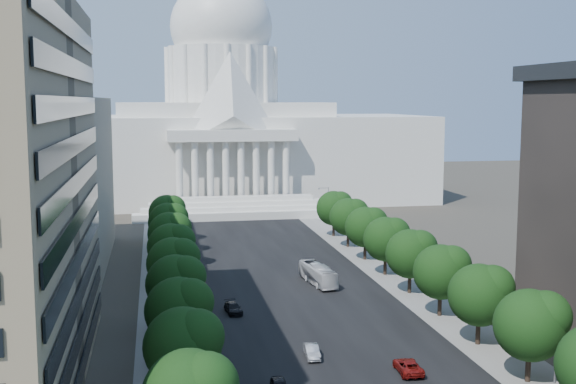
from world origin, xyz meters
TOP-DOWN VIEW (x-y plane):
  - road_asphalt at (0.00, 90.00)m, footprint 30.00×260.00m
  - sidewalk_left at (-19.00, 90.00)m, footprint 8.00×260.00m
  - sidewalk_right at (19.00, 90.00)m, footprint 8.00×260.00m
  - capitol at (0.00, 184.89)m, footprint 120.00×56.00m
  - tree_l_c at (-17.66, 35.81)m, footprint 7.79×7.60m
  - tree_l_d at (-17.66, 47.81)m, footprint 7.79×7.60m
  - tree_l_e at (-17.66, 59.81)m, footprint 7.79×7.60m
  - tree_l_f at (-17.66, 71.81)m, footprint 7.79×7.60m
  - tree_l_g at (-17.66, 83.81)m, footprint 7.79×7.60m
  - tree_l_h at (-17.66, 95.81)m, footprint 7.79×7.60m
  - tree_l_i at (-17.66, 107.81)m, footprint 7.79×7.60m
  - tree_l_j at (-17.66, 119.81)m, footprint 7.79×7.60m
  - tree_r_c at (18.34, 35.81)m, footprint 7.79×7.60m
  - tree_r_d at (18.34, 47.81)m, footprint 7.79×7.60m
  - tree_r_e at (18.34, 59.81)m, footprint 7.79×7.60m
  - tree_r_f at (18.34, 71.81)m, footprint 7.79×7.60m
  - tree_r_g at (18.34, 83.81)m, footprint 7.79×7.60m
  - tree_r_h at (18.34, 95.81)m, footprint 7.79×7.60m
  - tree_r_i at (18.34, 107.81)m, footprint 7.79×7.60m
  - tree_r_j at (18.34, 119.81)m, footprint 7.79×7.60m
  - streetlight_b at (19.90, 35.00)m, footprint 2.61×0.44m
  - streetlight_c at (19.90, 60.00)m, footprint 2.61×0.44m
  - streetlight_d at (19.90, 85.00)m, footprint 2.61×0.44m
  - streetlight_e at (19.90, 110.00)m, footprint 2.61×0.44m
  - streetlight_f at (19.90, 135.00)m, footprint 2.61×0.44m
  - car_silver at (-2.88, 47.17)m, footprint 1.80×4.46m
  - car_red at (6.42, 40.62)m, footprint 2.70×5.38m
  - car_dark_b at (-9.90, 66.36)m, footprint 2.52×5.04m
  - city_bus at (5.32, 79.95)m, footprint 4.16×11.61m

SIDE VIEW (x-z plane):
  - road_asphalt at x=0.00m, z-range -0.01..0.01m
  - sidewalk_left at x=-19.00m, z-range -0.01..0.01m
  - sidewalk_right at x=19.00m, z-range -0.01..0.01m
  - car_dark_b at x=-9.90m, z-range 0.00..1.40m
  - car_silver at x=-2.88m, z-range 0.00..1.44m
  - car_red at x=6.42m, z-range 0.00..1.46m
  - city_bus at x=5.32m, z-range 0.00..3.16m
  - streetlight_b at x=19.90m, z-range 1.32..10.32m
  - streetlight_c at x=19.90m, z-range 1.32..10.32m
  - streetlight_d at x=19.90m, z-range 1.32..10.32m
  - streetlight_e at x=19.90m, z-range 1.32..10.32m
  - streetlight_f at x=19.90m, z-range 1.32..10.32m
  - tree_l_c at x=-17.66m, z-range 1.47..11.44m
  - tree_l_d at x=-17.66m, z-range 1.47..11.44m
  - tree_l_e at x=-17.66m, z-range 1.47..11.44m
  - tree_l_f at x=-17.66m, z-range 1.47..11.44m
  - tree_l_g at x=-17.66m, z-range 1.47..11.44m
  - tree_l_h at x=-17.66m, z-range 1.47..11.44m
  - tree_l_i at x=-17.66m, z-range 1.47..11.44m
  - tree_l_j at x=-17.66m, z-range 1.47..11.44m
  - tree_r_c at x=18.34m, z-range 1.47..11.44m
  - tree_r_d at x=18.34m, z-range 1.47..11.44m
  - tree_r_e at x=18.34m, z-range 1.47..11.44m
  - tree_r_f at x=18.34m, z-range 1.47..11.44m
  - tree_r_g at x=18.34m, z-range 1.47..11.44m
  - tree_r_h at x=18.34m, z-range 1.47..11.44m
  - tree_r_i at x=18.34m, z-range 1.47..11.44m
  - tree_r_j at x=18.34m, z-range 1.47..11.44m
  - capitol at x=0.00m, z-range -16.49..56.51m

